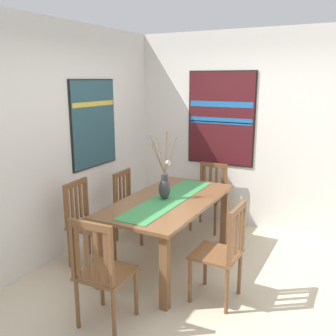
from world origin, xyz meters
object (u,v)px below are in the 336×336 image
chair_1 (210,194)px  chair_2 (102,271)px  chair_0 (222,252)px  painting_on_side_wall (221,119)px  dining_table (169,209)px  chair_4 (87,221)px  chair_3 (131,203)px  centerpiece_vase (165,185)px  painting_on_back_wall (93,124)px

chair_1 → chair_2: chair_2 is taller
chair_0 → painting_on_side_wall: bearing=21.3°
chair_1 → chair_2: size_ratio=0.92×
dining_table → chair_4: size_ratio=1.82×
chair_1 → chair_3: (-0.80, 0.78, -0.00)m
centerpiece_vase → chair_1: 1.30m
chair_0 → painting_on_side_wall: (1.94, 0.75, 1.02)m
painting_on_back_wall → dining_table: bearing=-102.1°
chair_0 → dining_table: bearing=61.9°
painting_on_back_wall → painting_on_side_wall: bearing=-44.6°
chair_1 → chair_4: size_ratio=0.95×
centerpiece_vase → painting_on_back_wall: size_ratio=0.67×
chair_0 → chair_3: chair_0 is taller
centerpiece_vase → chair_3: (0.43, 0.73, -0.45)m
dining_table → painting_on_back_wall: size_ratio=1.58×
chair_3 → centerpiece_vase: bearing=-120.5°
chair_1 → chair_2: bearing=-179.5°
chair_0 → painting_on_side_wall: size_ratio=0.73×
chair_2 → chair_4: 1.18m
chair_3 → chair_4: bearing=176.4°
dining_table → painting_on_side_wall: 1.75m
painting_on_side_wall → chair_1: bearing=177.2°
centerpiece_vase → chair_0: 1.00m
centerpiece_vase → chair_1: bearing=-2.3°
chair_3 → chair_1: bearing=-44.3°
centerpiece_vase → chair_2: bearing=-176.7°
dining_table → centerpiece_vase: bearing=114.2°
chair_2 → chair_3: (1.65, 0.80, -0.03)m
dining_table → chair_1: bearing=-0.2°
chair_0 → painting_on_back_wall: 2.34m
chair_1 → painting_on_back_wall: (-0.94, 1.23, 1.02)m
centerpiece_vase → dining_table: bearing=-65.8°
chair_2 → chair_3: bearing=25.9°
chair_3 → chair_4: size_ratio=0.93×
centerpiece_vase → chair_0: size_ratio=0.77×
dining_table → chair_1: (1.21, -0.01, -0.17)m
chair_4 → painting_on_back_wall: 1.28m
chair_1 → chair_0: bearing=-154.6°
chair_4 → dining_table: bearing=-63.0°
centerpiece_vase → chair_2: size_ratio=0.75×
dining_table → chair_3: 0.89m
chair_2 → chair_3: size_ratio=1.10×
chair_0 → chair_3: 1.75m
chair_0 → chair_4: bearing=90.2°
centerpiece_vase → painting_on_side_wall: (1.54, -0.06, 0.59)m
dining_table → painting_on_back_wall: (0.26, 1.22, 0.85)m
painting_on_side_wall → chair_4: bearing=156.5°
chair_4 → painting_on_back_wall: painting_on_back_wall is taller
chair_2 → centerpiece_vase: bearing=3.3°
centerpiece_vase → painting_on_side_wall: 1.65m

